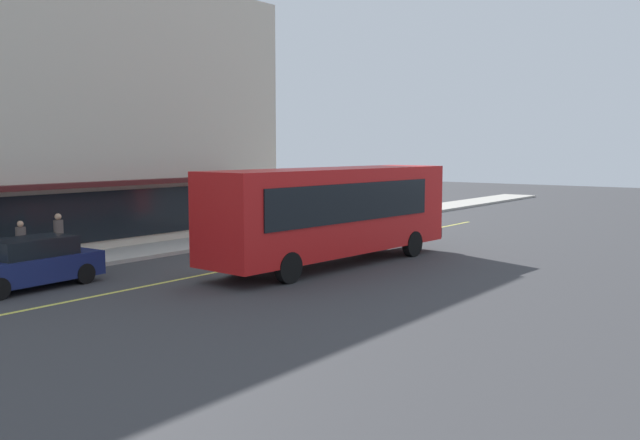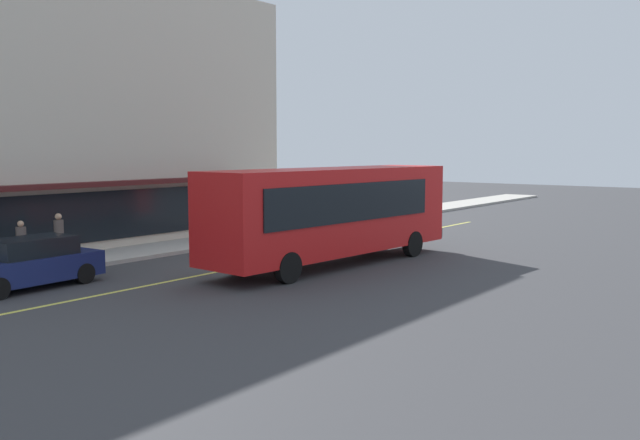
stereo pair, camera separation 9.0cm
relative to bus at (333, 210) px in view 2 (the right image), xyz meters
The scene contains 8 objects.
ground 3.42m from the bus, 124.57° to the left, with size 120.00×120.00×0.00m, color #38383A.
sidewalk 8.08m from the bus, 101.62° to the left, with size 80.00×2.81×0.15m, color #B2ADA3.
lane_centre_stripe 3.42m from the bus, 124.57° to the left, with size 36.00×0.16×0.01m, color #D8D14C.
storefront_building 14.86m from the bus, 108.48° to the left, with size 23.89×9.70×11.51m.
bus is the anchor object (origin of this frame).
car_navy 10.25m from the bus, 151.27° to the left, with size 4.38×2.03×1.52m.
pedestrian_by_curb 9.91m from the bus, 128.07° to the left, with size 0.34×0.34×1.74m.
pedestrian_waiting 10.85m from the bus, 134.16° to the left, with size 0.34×0.34×1.60m.
Camera 2 is at (-18.14, -16.76, 4.22)m, focal length 38.29 mm.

